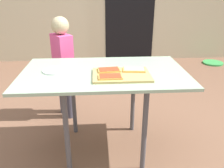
% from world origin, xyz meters
% --- Properties ---
extents(ground_plane, '(16.00, 16.00, 0.00)m').
position_xyz_m(ground_plane, '(0.00, 0.00, 0.00)').
color(ground_plane, brown).
extents(house_door, '(0.90, 0.02, 2.00)m').
position_xyz_m(house_door, '(0.57, 2.70, 1.00)').
color(house_door, black).
rests_on(house_door, ground).
extents(dining_table, '(1.26, 0.75, 0.73)m').
position_xyz_m(dining_table, '(0.00, 0.00, 0.66)').
color(dining_table, '#96B294').
rests_on(dining_table, ground).
extents(cutting_board, '(0.42, 0.30, 0.02)m').
position_xyz_m(cutting_board, '(0.12, -0.11, 0.74)').
color(cutting_board, tan).
rests_on(cutting_board, dining_table).
extents(pizza_slice_near_left, '(0.17, 0.11, 0.02)m').
position_xyz_m(pizza_slice_near_left, '(0.04, -0.18, 0.75)').
color(pizza_slice_near_left, '#E4AC4D').
rests_on(pizza_slice_near_left, cutting_board).
extents(pizza_slice_far_right, '(0.18, 0.12, 0.02)m').
position_xyz_m(pizza_slice_far_right, '(0.23, -0.05, 0.75)').
color(pizza_slice_far_right, '#E4AC4D').
rests_on(pizza_slice_far_right, cutting_board).
extents(pizza_slice_far_left, '(0.18, 0.12, 0.02)m').
position_xyz_m(pizza_slice_far_left, '(0.04, -0.04, 0.75)').
color(pizza_slice_far_left, '#E4AC4D').
rests_on(pizza_slice_far_left, cutting_board).
extents(plate_white_left, '(0.19, 0.19, 0.01)m').
position_xyz_m(plate_white_left, '(-0.38, 0.03, 0.73)').
color(plate_white_left, white).
rests_on(plate_white_left, dining_table).
extents(child_left, '(0.25, 0.28, 1.07)m').
position_xyz_m(child_left, '(-0.40, 0.63, 0.62)').
color(child_left, '#464454').
rests_on(child_left, ground).
extents(garden_hose_coil, '(0.36, 0.36, 0.03)m').
position_xyz_m(garden_hose_coil, '(2.09, 2.32, 0.01)').
color(garden_hose_coil, green).
rests_on(garden_hose_coil, ground).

